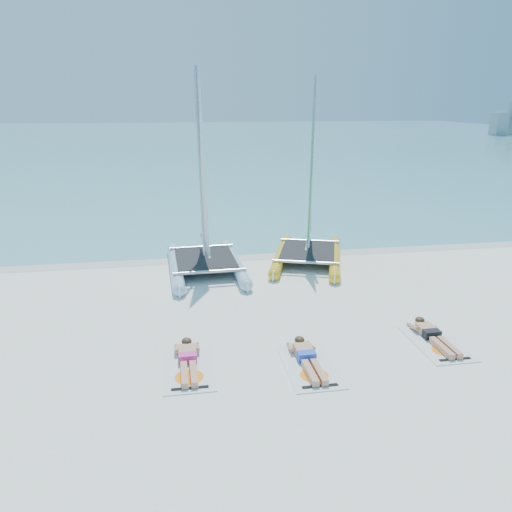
{
  "coord_description": "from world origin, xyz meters",
  "views": [
    {
      "loc": [
        -2.94,
        -11.01,
        5.14
      ],
      "look_at": [
        -0.87,
        1.2,
        1.28
      ],
      "focal_mm": 35.0,
      "sensor_mm": 36.0,
      "label": 1
    }
  ],
  "objects_px": {
    "catamaran_yellow": "(310,202)",
    "sunbather_b": "(307,357)",
    "catamaran_blue": "(203,211)",
    "towel_c": "(436,343)",
    "towel_a": "(188,368)",
    "towel_b": "(309,367)",
    "sunbather_c": "(433,335)",
    "sunbather_a": "(188,359)"
  },
  "relations": [
    {
      "from": "towel_a",
      "to": "towel_b",
      "type": "distance_m",
      "value": 2.44
    },
    {
      "from": "catamaran_blue",
      "to": "towel_b",
      "type": "bearing_deg",
      "value": -77.84
    },
    {
      "from": "catamaran_yellow",
      "to": "towel_b",
      "type": "xyz_separation_m",
      "value": [
        -1.95,
        -7.17,
        -1.92
      ]
    },
    {
      "from": "towel_b",
      "to": "sunbather_b",
      "type": "relative_size",
      "value": 1.07
    },
    {
      "from": "catamaran_blue",
      "to": "towel_c",
      "type": "xyz_separation_m",
      "value": [
        4.69,
        -5.99,
        -1.9
      ]
    },
    {
      "from": "towel_a",
      "to": "catamaran_blue",
      "type": "bearing_deg",
      "value": 82.8
    },
    {
      "from": "sunbather_a",
      "to": "towel_c",
      "type": "bearing_deg",
      "value": -0.15
    },
    {
      "from": "sunbather_c",
      "to": "catamaran_blue",
      "type": "bearing_deg",
      "value": 128.93
    },
    {
      "from": "catamaran_yellow",
      "to": "sunbather_b",
      "type": "xyz_separation_m",
      "value": [
        -1.95,
        -6.98,
        -1.82
      ]
    },
    {
      "from": "towel_c",
      "to": "catamaran_yellow",
      "type": "bearing_deg",
      "value": 99.43
    },
    {
      "from": "towel_a",
      "to": "sunbather_b",
      "type": "height_order",
      "value": "sunbather_b"
    },
    {
      "from": "catamaran_blue",
      "to": "towel_a",
      "type": "distance_m",
      "value": 6.5
    },
    {
      "from": "catamaran_blue",
      "to": "catamaran_yellow",
      "type": "relative_size",
      "value": 1.04
    },
    {
      "from": "sunbather_b",
      "to": "sunbather_a",
      "type": "bearing_deg",
      "value": 172.02
    },
    {
      "from": "sunbather_a",
      "to": "towel_c",
      "type": "relative_size",
      "value": 0.93
    },
    {
      "from": "sunbather_a",
      "to": "towel_b",
      "type": "bearing_deg",
      "value": -12.39
    },
    {
      "from": "towel_a",
      "to": "sunbather_c",
      "type": "height_order",
      "value": "sunbather_c"
    },
    {
      "from": "catamaran_yellow",
      "to": "towel_c",
      "type": "distance_m",
      "value": 7.01
    },
    {
      "from": "catamaran_yellow",
      "to": "sunbather_a",
      "type": "relative_size",
      "value": 3.56
    },
    {
      "from": "catamaran_blue",
      "to": "towel_c",
      "type": "relative_size",
      "value": 3.46
    },
    {
      "from": "sunbather_a",
      "to": "sunbather_b",
      "type": "xyz_separation_m",
      "value": [
        2.41,
        -0.34,
        0.0
      ]
    },
    {
      "from": "towel_c",
      "to": "sunbather_c",
      "type": "xyz_separation_m",
      "value": [
        -0.0,
        0.19,
        0.11
      ]
    },
    {
      "from": "towel_b",
      "to": "sunbather_c",
      "type": "bearing_deg",
      "value": 13.06
    },
    {
      "from": "catamaran_blue",
      "to": "catamaran_yellow",
      "type": "distance_m",
      "value": 3.64
    },
    {
      "from": "towel_c",
      "to": "sunbather_c",
      "type": "bearing_deg",
      "value": 90.0
    },
    {
      "from": "catamaran_blue",
      "to": "sunbather_c",
      "type": "height_order",
      "value": "catamaran_blue"
    },
    {
      "from": "sunbather_a",
      "to": "towel_c",
      "type": "height_order",
      "value": "sunbather_a"
    },
    {
      "from": "catamaran_yellow",
      "to": "sunbather_a",
      "type": "height_order",
      "value": "catamaran_yellow"
    },
    {
      "from": "sunbather_a",
      "to": "sunbather_c",
      "type": "height_order",
      "value": "same"
    },
    {
      "from": "catamaran_yellow",
      "to": "towel_c",
      "type": "xyz_separation_m",
      "value": [
        1.1,
        -6.65,
        -1.92
      ]
    },
    {
      "from": "sunbather_a",
      "to": "towel_c",
      "type": "distance_m",
      "value": 5.47
    },
    {
      "from": "towel_a",
      "to": "towel_b",
      "type": "bearing_deg",
      "value": -7.98
    },
    {
      "from": "catamaran_yellow",
      "to": "towel_c",
      "type": "bearing_deg",
      "value": -62.12
    },
    {
      "from": "towel_a",
      "to": "sunbather_a",
      "type": "distance_m",
      "value": 0.22
    },
    {
      "from": "catamaran_blue",
      "to": "catamaran_yellow",
      "type": "height_order",
      "value": "catamaran_blue"
    },
    {
      "from": "towel_a",
      "to": "towel_b",
      "type": "xyz_separation_m",
      "value": [
        2.41,
        -0.34,
        0.0
      ]
    },
    {
      "from": "sunbather_b",
      "to": "towel_a",
      "type": "bearing_deg",
      "value": 176.54
    },
    {
      "from": "sunbather_a",
      "to": "sunbather_b",
      "type": "height_order",
      "value": "same"
    },
    {
      "from": "sunbather_a",
      "to": "towel_c",
      "type": "xyz_separation_m",
      "value": [
        5.46,
        -0.01,
        -0.11
      ]
    },
    {
      "from": "catamaran_blue",
      "to": "sunbather_c",
      "type": "bearing_deg",
      "value": -53.0
    },
    {
      "from": "catamaran_yellow",
      "to": "sunbather_b",
      "type": "bearing_deg",
      "value": -87.14
    },
    {
      "from": "towel_c",
      "to": "towel_a",
      "type": "bearing_deg",
      "value": -178.14
    }
  ]
}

